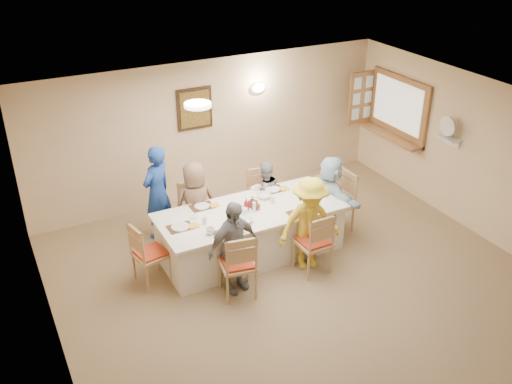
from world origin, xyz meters
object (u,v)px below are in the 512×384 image
chair_back_left (193,213)px  dining_table (251,232)px  diner_front_left (233,247)px  diner_front_right (309,224)px  diner_right_end (330,195)px  diner_back_left (196,204)px  condiment_ketchup (246,205)px  chair_front_left (237,263)px  chair_back_right (261,197)px  desk_fan (449,130)px  diner_back_right (265,194)px  chair_front_right (313,241)px  caregiver (157,192)px  chair_right_end (336,202)px  serving_hatch (399,107)px  chair_left_end (151,253)px

chair_back_left → dining_table: bearing=-44.3°
diner_front_left → diner_front_right: bearing=-11.9°
diner_right_end → diner_back_left: bearing=74.1°
diner_back_left → diner_front_left: (0.00, -1.36, -0.01)m
dining_table → condiment_ketchup: (-0.06, 0.01, 0.48)m
diner_front_right → condiment_ketchup: bearing=141.7°
chair_front_left → chair_back_right: bearing=-117.1°
chair_back_left → chair_back_right: (1.20, 0.00, -0.01)m
chair_back_left → condiment_ketchup: size_ratio=4.46×
desk_fan → diner_back_right: bearing=159.3°
desk_fan → chair_front_right: desk_fan is taller
chair_front_left → diner_back_right: diner_back_right is taller
chair_front_left → chair_back_left: bearing=-80.2°
dining_table → condiment_ketchup: size_ratio=13.41×
diner_front_left → caregiver: size_ratio=0.88×
diner_back_left → diner_front_left: bearing=92.7°
chair_right_end → condiment_ketchup: (-1.61, 0.01, 0.36)m
diner_front_left → chair_front_right: bearing=-17.7°
condiment_ketchup → caregiver: bearing=130.9°
serving_hatch → chair_back_right: (-2.89, -0.18, -1.05)m
chair_front_right → caregiver: size_ratio=0.63×
chair_back_right → diner_front_left: size_ratio=0.66×
desk_fan → chair_back_left: (-3.98, 1.17, -1.09)m
chair_back_left → chair_front_right: (1.20, -1.60, 0.03)m
diner_front_right → diner_right_end: diner_front_right is taller
serving_hatch → diner_back_left: 4.18m
desk_fan → chair_right_end: desk_fan is taller
desk_fan → diner_front_right: (-2.78, -0.31, -0.83)m
diner_back_right → caregiver: 1.73m
diner_front_left → caregiver: caregiver is taller
chair_back_left → diner_front_left: diner_front_left is taller
chair_front_right → chair_right_end: bearing=-141.1°
chair_right_end → diner_back_left: (-2.15, 0.68, 0.18)m
diner_back_left → diner_right_end: bearing=164.0°
chair_left_end → diner_right_end: size_ratio=0.72×
chair_back_left → chair_left_end: bearing=-131.0°
condiment_ketchup → chair_back_right: bearing=50.0°
chair_left_end → caregiver: (0.50, 1.15, 0.29)m
chair_back_left → condiment_ketchup: 1.04m
condiment_ketchup → chair_front_left: bearing=-123.5°
dining_table → serving_hatch: bearing=15.7°
desk_fan → chair_front_right: bearing=-171.2°
diner_back_left → chair_left_end: bearing=38.2°
desk_fan → diner_right_end: bearing=169.3°
chair_left_end → diner_back_right: (2.15, 0.68, 0.09)m
desk_fan → chair_back_left: bearing=163.6°
chair_back_right → diner_back_left: diner_back_left is taller
chair_front_right → diner_back_right: 1.48m
diner_right_end → condiment_ketchup: size_ratio=6.44×
chair_back_left → diner_right_end: size_ratio=0.69×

